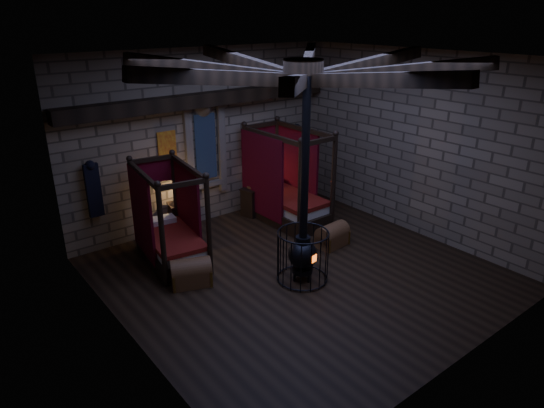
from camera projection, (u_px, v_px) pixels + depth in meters
room at (299, 84)px, 8.49m from camera, size 7.02×7.02×4.29m
bed_left at (170, 237)px, 10.18m from camera, size 1.29×2.08×2.04m
bed_right at (285, 198)px, 12.16m from camera, size 1.19×2.22×2.31m
trunk_left at (191, 273)px, 9.31m from camera, size 0.88×0.72×0.56m
trunk_right at (332, 236)px, 10.88m from camera, size 0.76×0.52×0.53m
nightstand_left at (181, 219)px, 11.33m from camera, size 0.59×0.57×0.98m
nightstand_right at (252, 202)px, 12.46m from camera, size 0.55×0.54×0.80m
stove at (303, 251)px, 9.34m from camera, size 1.00×1.00×4.05m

